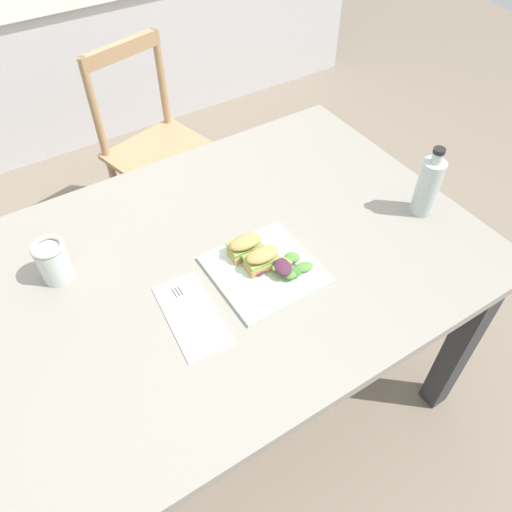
{
  "coord_description": "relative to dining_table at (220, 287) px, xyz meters",
  "views": [
    {
      "loc": [
        -0.4,
        -0.73,
        1.7
      ],
      "look_at": [
        0.07,
        0.01,
        0.76
      ],
      "focal_mm": 35.02,
      "sensor_mm": 36.0,
      "label": 1
    }
  ],
  "objects": [
    {
      "name": "chair_wooden_far",
      "position": [
        0.22,
        0.94,
        -0.18
      ],
      "size": [
        0.49,
        0.49,
        0.87
      ],
      "color": "tan",
      "rests_on": "ground"
    },
    {
      "name": "sandwich_half_back",
      "position": [
        0.07,
        -0.03,
        0.15
      ],
      "size": [
        0.09,
        0.06,
        0.06
      ],
      "color": "tan",
      "rests_on": "plate_lunch"
    },
    {
      "name": "salad_mixed_greens",
      "position": [
        0.12,
        -0.13,
        0.14
      ],
      "size": [
        0.15,
        0.1,
        0.04
      ],
      "color": "#4C2338",
      "rests_on": "plate_lunch"
    },
    {
      "name": "fork_on_napkin",
      "position": [
        -0.14,
        -0.11,
        0.12
      ],
      "size": [
        0.03,
        0.19,
        0.0
      ],
      "color": "silver",
      "rests_on": "napkin_folded"
    },
    {
      "name": "bottle_cold_brew",
      "position": [
        0.59,
        -0.15,
        0.19
      ],
      "size": [
        0.06,
        0.06,
        0.21
      ],
      "color": "black",
      "rests_on": "dining_table"
    },
    {
      "name": "ground_plane",
      "position": [
        0.01,
        -0.07,
        -0.63
      ],
      "size": [
        7.77,
        7.77,
        0.0
      ],
      "primitive_type": "plane",
      "color": "#7A6B5B"
    },
    {
      "name": "dining_table",
      "position": [
        0.0,
        0.0,
        0.0
      ],
      "size": [
        1.4,
        0.95,
        0.74
      ],
      "color": "gray",
      "rests_on": "ground"
    },
    {
      "name": "mason_jar_iced_tea",
      "position": [
        -0.37,
        0.17,
        0.16
      ],
      "size": [
        0.08,
        0.08,
        0.11
      ],
      "color": "gold",
      "rests_on": "dining_table"
    },
    {
      "name": "napkin_folded",
      "position": [
        -0.14,
        -0.12,
        0.11
      ],
      "size": [
        0.13,
        0.25,
        0.0
      ],
      "primitive_type": "cube",
      "rotation": [
        0.0,
        0.0,
        -0.09
      ],
      "color": "white",
      "rests_on": "dining_table"
    },
    {
      "name": "plate_lunch",
      "position": [
        0.08,
        -0.1,
        0.12
      ],
      "size": [
        0.26,
        0.26,
        0.01
      ],
      "primitive_type": "cube",
      "color": "beige",
      "rests_on": "dining_table"
    },
    {
      "name": "sandwich_half_front",
      "position": [
        0.08,
        -0.09,
        0.15
      ],
      "size": [
        0.09,
        0.06,
        0.06
      ],
      "color": "tan",
      "rests_on": "plate_lunch"
    }
  ]
}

